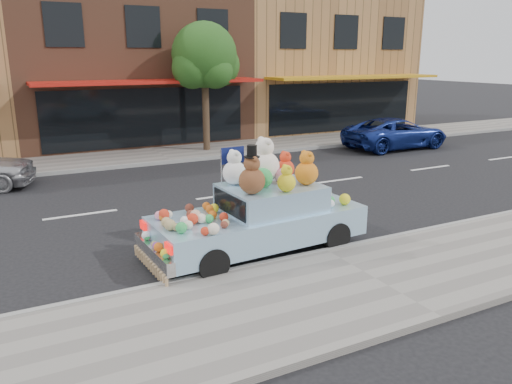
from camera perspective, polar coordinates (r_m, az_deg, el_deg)
ground at (r=14.37m, az=-3.47°, el=-0.40°), size 120.00×120.00×0.00m
near_sidewalk at (r=9.12m, az=13.45°, el=-9.88°), size 60.00×3.00×0.12m
far_sidewalk at (r=20.33m, az=-10.89°, el=4.18°), size 60.00×3.00×0.12m
near_kerb at (r=10.20m, az=7.99°, el=-6.81°), size 60.00×0.12×0.13m
far_kerb at (r=18.92m, az=-9.60°, el=3.44°), size 60.00×0.12×0.13m
storefront_mid at (r=25.27m, az=-14.96°, el=14.25°), size 10.00×9.80×7.30m
storefront_right at (r=29.14m, az=5.25°, el=14.76°), size 10.00×9.80×7.30m
street_tree at (r=20.67m, az=-5.88°, el=14.69°), size 3.00×2.70×5.22m
car_blue at (r=22.53m, az=15.69°, el=6.50°), size 4.75×2.23×1.31m
art_car at (r=10.10m, az=0.43°, el=-2.39°), size 4.57×1.99×2.28m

